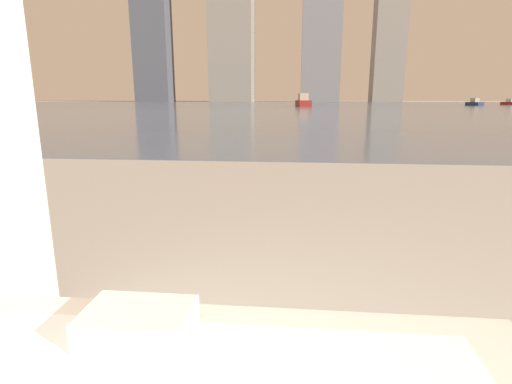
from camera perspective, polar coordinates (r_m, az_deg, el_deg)
The scene contains 6 objects.
towel_stack at distance 1.16m, azimuth -16.45°, elevation -17.51°, with size 0.29×0.19×0.08m.
harbor_water at distance 62.16m, azimuth 5.51°, elevation 12.20°, with size 180.00×110.00×0.01m.
harbor_boat_0 at distance 80.06m, azimuth 32.50°, elevation 10.72°, with size 2.06×2.83×1.01m.
harbor_boat_2 at distance 54.92m, azimuth 6.76°, elevation 12.67°, with size 2.15×4.76×1.72m.
harbor_boat_3 at distance 69.61m, azimuth 28.76°, elevation 11.09°, with size 1.70×3.05×1.08m.
skyline_tower_2 at distance 120.62m, azimuth 9.48°, elevation 24.33°, with size 10.64×6.82×49.10m.
Camera 1 is at (0.28, -0.14, 1.13)m, focal length 28.00 mm.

